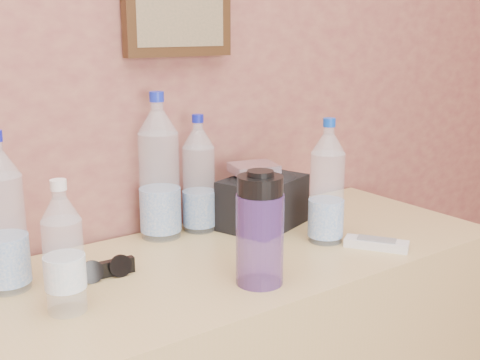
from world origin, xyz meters
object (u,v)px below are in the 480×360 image
nalgene_bottle (260,229)px  pet_large_d (327,188)px  pet_large_b (199,180)px  ac_remote (376,244)px  pet_small (64,255)px  pet_large_a (3,221)px  toiletry_bag (263,199)px  pet_large_c (159,174)px  sunglasses (104,270)px  foil_packet (254,168)px

nalgene_bottle → pet_large_d: bearing=20.0°
pet_large_d → nalgene_bottle: pet_large_d is taller
pet_large_b → ac_remote: (0.28, -0.37, -0.13)m
pet_large_d → pet_small: (-0.67, 0.01, -0.02)m
pet_large_a → pet_small: bearing=-69.8°
pet_large_a → pet_small: pet_large_a is taller
ac_remote → pet_small: bearing=-132.7°
pet_large_d → toiletry_bag: pet_large_d is taller
pet_large_c → sunglasses: size_ratio=2.77×
pet_small → sunglasses: bearing=41.4°
pet_large_c → pet_small: size_ratio=1.44×
pet_large_c → nalgene_bottle: pet_large_c is taller
ac_remote → toiletry_bag: 0.33m
pet_large_b → pet_large_c: 0.11m
sunglasses → pet_large_a: bearing=165.7°
pet_large_a → sunglasses: 0.23m
toiletry_bag → pet_large_b: bearing=135.3°
pet_large_a → pet_large_b: bearing=9.3°
pet_large_c → ac_remote: size_ratio=2.44×
pet_large_b → pet_large_d: size_ratio=0.99×
pet_large_d → nalgene_bottle: 0.31m
pet_large_c → pet_small: bearing=-142.4°
nalgene_bottle → ac_remote: nalgene_bottle is taller
ac_remote → toiletry_bag: toiletry_bag is taller
pet_large_d → ac_remote: pet_large_d is taller
pet_large_b → pet_small: pet_large_b is taller
nalgene_bottle → ac_remote: 0.38m
toiletry_bag → pet_large_c: bearing=142.3°
pet_small → toiletry_bag: 0.64m
pet_small → foil_packet: size_ratio=2.22×
toiletry_bag → sunglasses: bearing=169.1°
pet_large_d → foil_packet: pet_large_d is taller
pet_large_d → toiletry_bag: (-0.06, 0.19, -0.06)m
pet_large_d → pet_large_c: bearing=139.5°
ac_remote → nalgene_bottle: bearing=-124.4°
pet_large_a → pet_large_d: size_ratio=1.06×
pet_small → sunglasses: pet_small is taller
pet_large_b → nalgene_bottle: pet_large_b is taller
pet_large_c → ac_remote: 0.57m
nalgene_bottle → sunglasses: size_ratio=1.81×
sunglasses → toiletry_bag: bearing=12.7°
nalgene_bottle → toiletry_bag: (0.24, 0.29, -0.04)m
pet_large_b → pet_small: size_ratio=1.20×
sunglasses → foil_packet: foil_packet is taller
pet_large_c → toiletry_bag: 0.29m
pet_large_b → toiletry_bag: 0.18m
pet_large_a → pet_large_d: 0.75m
foil_packet → pet_large_b: bearing=150.5°
pet_small → ac_remote: 0.75m
pet_large_a → sunglasses: (0.18, -0.06, -0.13)m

